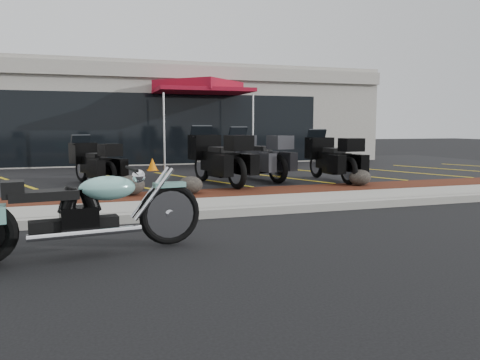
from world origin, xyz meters
name	(u,v)px	position (x,y,z in m)	size (l,w,h in m)	color
ground	(274,224)	(0.00, 0.00, 0.00)	(90.00, 90.00, 0.00)	black
curb	(255,210)	(0.00, 0.90, 0.07)	(24.00, 0.25, 0.15)	gray
sidewalk	(243,204)	(0.00, 1.60, 0.07)	(24.00, 1.20, 0.15)	gray
mulch_bed	(226,196)	(0.00, 2.80, 0.08)	(24.00, 1.20, 0.16)	#35150C
upper_lot	(180,173)	(0.00, 8.20, 0.07)	(26.00, 9.60, 0.15)	black
dealership_building	(153,117)	(0.00, 14.47, 2.01)	(18.00, 8.16, 4.00)	gray
boulder_left	(131,185)	(-2.02, 2.94, 0.37)	(0.59, 0.49, 0.42)	black
boulder_mid	(191,185)	(-0.78, 2.79, 0.35)	(0.53, 0.44, 0.37)	black
boulder_right	(360,177)	(3.43, 2.89, 0.35)	(0.55, 0.46, 0.39)	black
hero_cruiser	(170,205)	(-1.83, -0.82, 0.55)	(3.10, 0.79, 1.09)	#75B6AC
touring_black_front	(82,158)	(-3.00, 5.77, 0.77)	(2.11, 0.81, 1.23)	black
touring_black_mid	(202,153)	(-0.01, 4.99, 0.88)	(2.52, 0.96, 1.47)	black
touring_grey	(239,152)	(1.21, 5.65, 0.87)	(2.47, 0.94, 1.44)	#2A2B2F
touring_black_rear	(317,153)	(3.26, 4.84, 0.83)	(2.35, 0.90, 1.37)	black
traffic_cone	(152,164)	(-0.84, 8.48, 0.35)	(0.33, 0.33, 0.41)	orange
popup_canopy	(199,89)	(1.09, 9.95, 2.94)	(3.60, 3.60, 3.07)	silver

